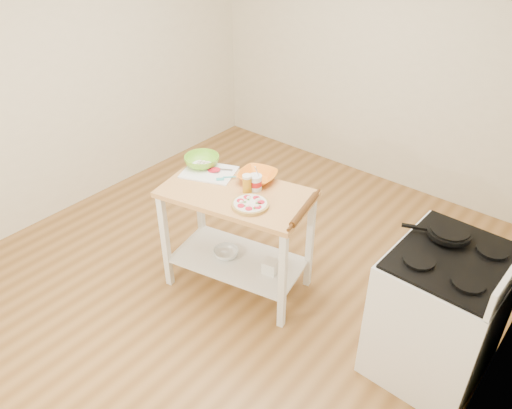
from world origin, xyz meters
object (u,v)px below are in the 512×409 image
object	(u,v)px
gas_stove	(440,313)
orange_bowl	(258,177)
yogurt_tub	(255,183)
prep_island	(237,220)
pizza	(250,204)
rolling_pin	(305,210)
skillet	(448,232)
spatula	(225,178)
shelf_glass_bowl	(226,253)
knife	(211,169)
shelf_bin	(271,267)
green_bowl	(202,161)
beer_pint	(247,184)
cutting_board	(209,172)

from	to	relation	value
gas_stove	orange_bowl	size ratio (longest dim) A/B	3.90
yogurt_tub	prep_island	bearing A→B (deg)	-128.33
yogurt_tub	orange_bowl	bearing A→B (deg)	122.38
pizza	rolling_pin	xyz separation A→B (m)	(0.34, 0.17, 0.01)
skillet	yogurt_tub	bearing A→B (deg)	168.99
spatula	yogurt_tub	world-z (taller)	yogurt_tub
skillet	shelf_glass_bowl	distance (m)	1.72
knife	shelf_bin	bearing A→B (deg)	-35.37
orange_bowl	knife	bearing A→B (deg)	-162.99
pizza	yogurt_tub	world-z (taller)	yogurt_tub
green_bowl	beer_pint	size ratio (longest dim) A/B	1.96
green_bowl	beer_pint	xyz separation A→B (m)	(0.54, -0.07, 0.03)
knife	rolling_pin	distance (m)	0.90
cutting_board	beer_pint	bearing A→B (deg)	-25.84
rolling_pin	pizza	bearing A→B (deg)	-152.79
knife	beer_pint	xyz separation A→B (m)	(0.43, -0.06, 0.05)
skillet	green_bowl	xyz separation A→B (m)	(-1.89, -0.27, -0.03)
cutting_board	beer_pint	distance (m)	0.42
skillet	green_bowl	bearing A→B (deg)	165.34
prep_island	orange_bowl	bearing A→B (deg)	85.11
pizza	cutting_board	world-z (taller)	pizza
prep_island	pizza	xyz separation A→B (m)	(0.20, -0.08, 0.27)
cutting_board	yogurt_tub	distance (m)	0.45
knife	shelf_bin	world-z (taller)	knife
green_bowl	rolling_pin	size ratio (longest dim) A/B	0.65
beer_pint	spatula	bearing A→B (deg)	173.57
orange_bowl	yogurt_tub	distance (m)	0.13
pizza	shelf_bin	distance (m)	0.62
rolling_pin	shelf_bin	world-z (taller)	rolling_pin
skillet	pizza	xyz separation A→B (m)	(-1.22, -0.47, -0.06)
yogurt_tub	shelf_glass_bowl	size ratio (longest dim) A/B	1.02
spatula	knife	world-z (taller)	knife
pizza	beer_pint	xyz separation A→B (m)	(-0.14, 0.13, 0.06)
skillet	cutting_board	world-z (taller)	skillet
cutting_board	skillet	bearing A→B (deg)	-11.70
skillet	shelf_bin	distance (m)	1.35
beer_pint	gas_stove	bearing A→B (deg)	7.19
spatula	shelf_bin	distance (m)	0.77
prep_island	shelf_glass_bowl	size ratio (longest dim) A/B	5.86
yogurt_tub	rolling_pin	size ratio (longest dim) A/B	0.50
skillet	cutting_board	bearing A→B (deg)	167.25
cutting_board	rolling_pin	xyz separation A→B (m)	(0.89, 0.02, 0.02)
prep_island	rolling_pin	xyz separation A→B (m)	(0.54, 0.09, 0.28)
orange_bowl	shelf_glass_bowl	distance (m)	0.70
cutting_board	knife	size ratio (longest dim) A/B	2.02
prep_island	beer_pint	xyz separation A→B (m)	(0.07, 0.05, 0.33)
yogurt_tub	spatula	bearing A→B (deg)	-171.83
gas_stove	green_bowl	xyz separation A→B (m)	(-2.01, -0.11, 0.47)
yogurt_tub	rolling_pin	xyz separation A→B (m)	(0.45, -0.02, -0.04)
prep_island	pizza	bearing A→B (deg)	-21.55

